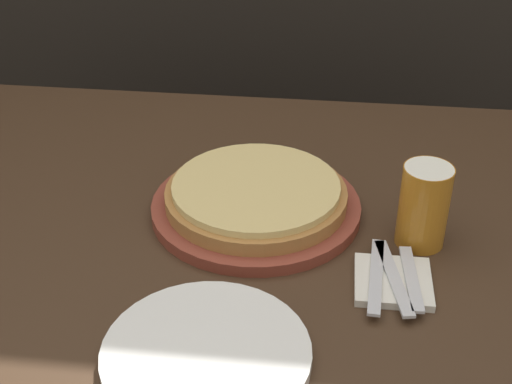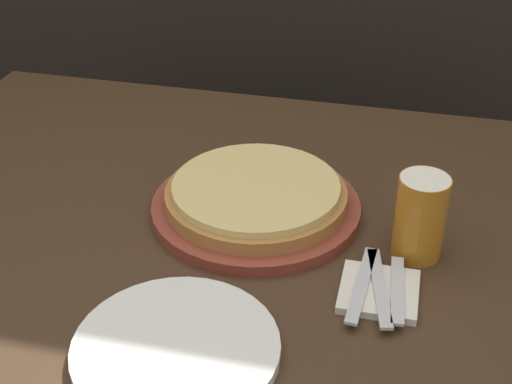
{
  "view_description": "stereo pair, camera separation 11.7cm",
  "coord_description": "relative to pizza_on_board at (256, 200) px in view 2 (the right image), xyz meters",
  "views": [
    {
      "loc": [
        0.18,
        -0.94,
        1.43
      ],
      "look_at": [
        0.07,
        0.04,
        0.81
      ],
      "focal_mm": 50.0,
      "sensor_mm": 36.0,
      "label": 1
    },
    {
      "loc": [
        0.3,
        -0.92,
        1.43
      ],
      "look_at": [
        0.07,
        0.04,
        0.81
      ],
      "focal_mm": 50.0,
      "sensor_mm": 36.0,
      "label": 2
    }
  ],
  "objects": [
    {
      "name": "fork",
      "position": [
        0.19,
        -0.16,
        -0.01
      ],
      "size": [
        0.03,
        0.17,
        0.0
      ],
      "color": "silver",
      "rests_on": "napkin_stack"
    },
    {
      "name": "dinner_knife",
      "position": [
        0.22,
        -0.16,
        -0.01
      ],
      "size": [
        0.05,
        0.17,
        0.0
      ],
      "color": "silver",
      "rests_on": "napkin_stack"
    },
    {
      "name": "spoon",
      "position": [
        0.24,
        -0.16,
        -0.01
      ],
      "size": [
        0.03,
        0.15,
        0.0
      ],
      "color": "silver",
      "rests_on": "napkin_stack"
    },
    {
      "name": "pizza_on_board",
      "position": [
        0.0,
        0.0,
        0.0
      ],
      "size": [
        0.35,
        0.35,
        0.06
      ],
      "color": "brown",
      "rests_on": "dining_table"
    },
    {
      "name": "dining_table",
      "position": [
        -0.07,
        -0.04,
        -0.41
      ],
      "size": [
        1.28,
        0.98,
        0.77
      ],
      "color": "#3D2819",
      "rests_on": "ground_plane"
    },
    {
      "name": "napkin_stack",
      "position": [
        0.22,
        -0.16,
        -0.02
      ],
      "size": [
        0.11,
        0.11,
        0.01
      ],
      "color": "silver",
      "rests_on": "dining_table"
    },
    {
      "name": "dinner_plate",
      "position": [
        -0.02,
        -0.34,
        -0.02
      ],
      "size": [
        0.27,
        0.27,
        0.02
      ],
      "color": "white",
      "rests_on": "dining_table"
    },
    {
      "name": "beer_glass",
      "position": [
        0.26,
        -0.05,
        0.05
      ],
      "size": [
        0.08,
        0.08,
        0.13
      ],
      "color": "#B7701E",
      "rests_on": "dining_table"
    }
  ]
}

